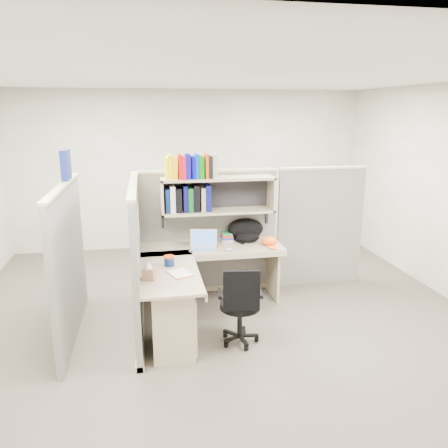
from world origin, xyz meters
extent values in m
plane|color=#37332A|center=(0.00, 0.00, 0.00)|extent=(6.00, 6.00, 0.00)
plane|color=#A5A195|center=(0.00, 3.00, 1.35)|extent=(6.00, 0.00, 6.00)
plane|color=#A5A195|center=(0.00, -3.00, 1.35)|extent=(6.00, 0.00, 6.00)
plane|color=white|center=(0.00, 0.00, 2.70)|extent=(6.00, 6.00, 0.00)
cube|color=#61615C|center=(0.00, 0.90, 0.80)|extent=(1.80, 0.06, 1.60)
cube|color=tan|center=(0.00, 0.90, 1.61)|extent=(1.80, 0.08, 0.03)
cube|color=#61615C|center=(-0.90, 0.00, 0.80)|extent=(0.06, 1.80, 1.60)
cube|color=tan|center=(-0.90, 0.00, 1.61)|extent=(0.08, 1.80, 0.03)
cube|color=#61615C|center=(-1.60, 0.00, 0.80)|extent=(0.06, 1.80, 1.60)
cube|color=#61615C|center=(1.55, 0.90, 0.80)|extent=(1.20, 0.06, 1.60)
cube|color=navy|center=(-1.60, 0.35, 1.79)|extent=(0.07, 0.27, 0.32)
cube|color=white|center=(-0.87, 0.15, 1.20)|extent=(0.00, 0.21, 0.28)
cube|color=gray|center=(0.10, 0.70, 1.55)|extent=(1.40, 0.34, 0.03)
cube|color=gray|center=(0.10, 0.70, 1.14)|extent=(1.40, 0.34, 0.03)
cube|color=gray|center=(-0.58, 0.70, 1.34)|extent=(0.03, 0.34, 0.44)
cube|color=gray|center=(0.78, 0.70, 1.34)|extent=(0.03, 0.34, 0.44)
cube|color=black|center=(0.10, 0.86, 1.34)|extent=(1.38, 0.01, 0.41)
cube|color=#F9E905|center=(-0.52, 0.68, 1.69)|extent=(0.03, 0.20, 0.26)
cube|color=#DFD804|center=(-0.48, 0.68, 1.71)|extent=(0.05, 0.20, 0.29)
cube|color=#FDA705|center=(-0.42, 0.68, 1.69)|extent=(0.06, 0.20, 0.26)
cube|color=#B60F07|center=(-0.36, 0.68, 1.71)|extent=(0.04, 0.20, 0.29)
cube|color=#B5071D|center=(-0.32, 0.68, 1.69)|extent=(0.05, 0.20, 0.26)
cube|color=#0D048D|center=(-0.27, 0.68, 1.71)|extent=(0.06, 0.20, 0.29)
cube|color=#050699|center=(-0.20, 0.68, 1.69)|extent=(0.04, 0.20, 0.26)
cube|color=#043392|center=(-0.16, 0.68, 1.71)|extent=(0.04, 0.20, 0.29)
cube|color=#076107|center=(-0.11, 0.68, 1.69)|extent=(0.06, 0.20, 0.26)
cube|color=#C43C04|center=(-0.04, 0.68, 1.71)|extent=(0.04, 0.20, 0.29)
cube|color=black|center=(0.00, 0.68, 1.69)|extent=(0.05, 0.20, 0.26)
cube|color=tan|center=(0.05, 0.68, 1.71)|extent=(0.06, 0.20, 0.29)
cube|color=#071949|center=(-0.52, 0.72, 1.30)|extent=(0.05, 0.24, 0.29)
cube|color=silver|center=(-0.46, 0.72, 1.31)|extent=(0.06, 0.24, 0.32)
cube|color=black|center=(-0.39, 0.72, 1.30)|extent=(0.07, 0.24, 0.29)
cube|color=#070746|center=(-0.30, 0.72, 1.31)|extent=(0.05, 0.24, 0.32)
cube|color=#09441B|center=(-0.24, 0.72, 1.30)|extent=(0.06, 0.24, 0.29)
cube|color=black|center=(-0.17, 0.72, 1.31)|extent=(0.07, 0.24, 0.32)
cube|color=gray|center=(-0.09, 0.72, 1.30)|extent=(0.05, 0.24, 0.29)
cube|color=#070B4F|center=(-0.03, 0.72, 1.31)|extent=(0.06, 0.24, 0.32)
cube|color=gray|center=(0.00, 0.57, 0.71)|extent=(1.74, 0.60, 0.03)
cube|color=gray|center=(-0.57, -0.20, 0.71)|extent=(0.60, 1.34, 0.03)
cube|color=gray|center=(0.00, 0.27, 0.68)|extent=(1.74, 0.02, 0.07)
cube|color=gray|center=(-0.27, -0.20, 0.68)|extent=(0.02, 1.34, 0.07)
cube|color=gray|center=(-0.57, -0.55, 0.34)|extent=(0.40, 0.55, 0.68)
cube|color=tan|center=(-0.36, -0.55, 0.54)|extent=(0.02, 0.50, 0.16)
cube|color=tan|center=(-0.36, -0.55, 0.36)|extent=(0.02, 0.50, 0.16)
cube|color=tan|center=(-0.36, -0.55, 0.14)|extent=(0.02, 0.50, 0.22)
cube|color=#B2B2B7|center=(-0.35, -0.55, 0.54)|extent=(0.01, 0.12, 0.01)
cube|color=gray|center=(0.80, 0.60, 0.35)|extent=(0.03, 0.55, 0.70)
cylinder|color=navy|center=(-0.56, -0.06, 0.78)|extent=(0.11, 0.11, 0.10)
cylinder|color=#CE4013|center=(-0.56, -0.06, 0.83)|extent=(0.11, 0.11, 0.02)
ellipsoid|color=#8BA2C5|center=(0.17, 0.33, 0.75)|extent=(0.10, 0.07, 0.03)
cylinder|color=white|center=(-0.02, 0.69, 0.78)|extent=(0.07, 0.07, 0.09)
cylinder|color=black|center=(0.12, -0.52, 0.42)|extent=(0.41, 0.41, 0.06)
cube|color=black|center=(0.10, -0.70, 0.66)|extent=(0.36, 0.09, 0.41)
cylinder|color=black|center=(0.12, -0.52, 0.25)|extent=(0.05, 0.05, 0.36)
cylinder|color=black|center=(0.12, -0.52, 0.04)|extent=(0.39, 0.39, 0.09)
cube|color=black|center=(-0.08, -0.49, 0.55)|extent=(0.07, 0.24, 0.04)
cube|color=black|center=(0.33, -0.54, 0.55)|extent=(0.07, 0.24, 0.04)
camera|label=1|loc=(-0.77, -4.53, 2.35)|focal=35.00mm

